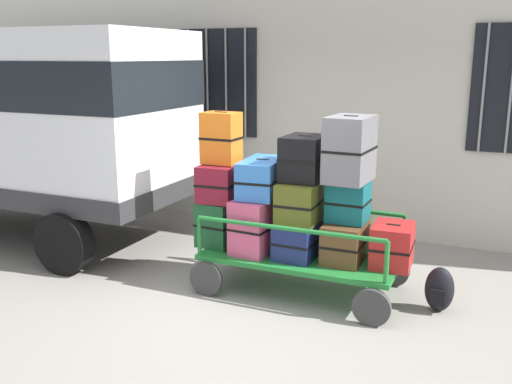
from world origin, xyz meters
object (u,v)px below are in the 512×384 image
at_px(suitcase_midleft_bottom, 261,223).
at_px(suitcase_center_middle, 304,199).
at_px(luggage_cart, 302,260).
at_px(suitcase_center_top, 304,158).
at_px(suitcase_left_bottom, 223,221).
at_px(suitcase_left_top, 221,138).
at_px(suitcase_right_bottom, 392,245).
at_px(suitcase_midright_top, 350,149).
at_px(suitcase_center_bottom, 303,236).
at_px(suitcase_midright_bottom, 346,240).
at_px(van, 23,113).
at_px(suitcase_left_middle, 221,182).
at_px(backpack, 439,290).
at_px(suitcase_midleft_middle, 262,177).
at_px(suitcase_midright_middle, 348,201).

bearing_deg(suitcase_midleft_bottom, suitcase_center_middle, 7.26).
bearing_deg(luggage_cart, suitcase_center_top, 90.00).
relative_size(suitcase_left_bottom, suitcase_left_top, 1.14).
bearing_deg(suitcase_right_bottom, suitcase_midright_top, -179.78).
height_order(suitcase_left_top, suitcase_center_bottom, suitcase_left_top).
bearing_deg(suitcase_midright_bottom, suitcase_center_middle, 179.26).
bearing_deg(suitcase_midright_top, suitcase_center_top, -178.71).
height_order(van, suitcase_left_middle, van).
bearing_deg(suitcase_midright_bottom, suitcase_left_top, -178.28).
xyz_separation_m(suitcase_midleft_bottom, suitcase_midright_top, (0.91, 0.05, 0.83)).
bearing_deg(suitcase_center_top, backpack, 1.66).
distance_m(suitcase_left_bottom, suitcase_midleft_bottom, 0.45).
relative_size(suitcase_left_middle, suitcase_center_middle, 0.75).
height_order(suitcase_midleft_bottom, suitcase_midleft_middle, suitcase_midleft_middle).
distance_m(suitcase_left_top, suitcase_center_bottom, 1.32).
xyz_separation_m(suitcase_midleft_bottom, suitcase_center_top, (0.45, 0.04, 0.71)).
xyz_separation_m(suitcase_right_bottom, backpack, (0.46, 0.03, -0.39)).
relative_size(suitcase_left_top, suitcase_midright_middle, 1.34).
height_order(suitcase_midright_top, suitcase_right_bottom, suitcase_midright_top).
height_order(suitcase_center_middle, suitcase_midright_top, suitcase_midright_top).
xyz_separation_m(suitcase_midleft_bottom, backpack, (1.82, 0.08, -0.47)).
relative_size(suitcase_center_top, suitcase_midright_bottom, 0.80).
distance_m(suitcase_center_top, suitcase_midright_bottom, 0.92).
relative_size(van, suitcase_midleft_bottom, 5.56).
height_order(suitcase_left_top, suitcase_midright_bottom, suitcase_left_top).
xyz_separation_m(suitcase_left_middle, suitcase_midleft_bottom, (0.45, 0.00, -0.40)).
height_order(van, suitcase_center_middle, van).
height_order(suitcase_midright_middle, suitcase_midright_top, suitcase_midright_top).
bearing_deg(suitcase_midleft_middle, suitcase_right_bottom, 0.18).
bearing_deg(suitcase_center_bottom, suitcase_center_middle, 90.00).
bearing_deg(suitcase_midleft_middle, suitcase_center_top, -0.95).
bearing_deg(backpack, suitcase_center_middle, -179.08).
distance_m(luggage_cart, suitcase_center_middle, 0.64).
bearing_deg(suitcase_midleft_bottom, suitcase_center_top, 5.03).
bearing_deg(suitcase_center_top, van, 175.57).
bearing_deg(van, suitcase_right_bottom, -3.47).
bearing_deg(suitcase_midright_top, suitcase_left_top, -178.36).
relative_size(suitcase_left_middle, suitcase_midright_bottom, 0.90).
xyz_separation_m(suitcase_midleft_middle, suitcase_midright_middle, (0.91, 0.02, -0.16)).
height_order(luggage_cart, suitcase_midright_bottom, suitcase_midright_bottom).
xyz_separation_m(van, backpack, (5.33, -0.27, -1.43)).
relative_size(suitcase_right_bottom, backpack, 1.12).
height_order(van, suitcase_left_bottom, van).
xyz_separation_m(suitcase_center_top, suitcase_midright_middle, (0.45, 0.02, -0.40)).
xyz_separation_m(suitcase_left_top, suitcase_center_top, (0.91, 0.03, -0.15)).
relative_size(suitcase_midright_middle, suitcase_right_bottom, 0.81).
height_order(suitcase_center_bottom, suitcase_right_bottom, suitcase_right_bottom).
relative_size(suitcase_left_bottom, suitcase_midright_top, 0.97).
bearing_deg(suitcase_midright_top, suitcase_left_bottom, -178.72).
bearing_deg(suitcase_midleft_middle, suitcase_midright_middle, 1.02).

